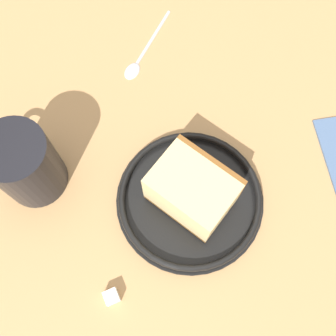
{
  "coord_description": "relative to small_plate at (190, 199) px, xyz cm",
  "views": [
    {
      "loc": [
        -18.86,
        -2.52,
        52.11
      ],
      "look_at": [
        -1.34,
        0.72,
        3.0
      ],
      "focal_mm": 44.71,
      "sensor_mm": 36.0,
      "label": 1
    }
  ],
  "objects": [
    {
      "name": "teaspoon",
      "position": [
        19.91,
        10.73,
        -0.48
      ],
      "size": [
        13.2,
        4.94,
        0.8
      ],
      "color": "silver",
      "rests_on": "ground_plane"
    },
    {
      "name": "tea_mug",
      "position": [
        -0.6,
        20.21,
        4.5
      ],
      "size": [
        7.92,
        9.84,
        10.44
      ],
      "color": "black",
      "rests_on": "ground_plane"
    },
    {
      "name": "ground_plane",
      "position": [
        4.19,
        2.64,
        -2.23
      ],
      "size": [
        157.36,
        157.36,
        2.81
      ],
      "primitive_type": "cube",
      "color": "tan"
    },
    {
      "name": "sugar_cube",
      "position": [
        -13.42,
        7.1,
        -0.0
      ],
      "size": [
        2.28,
        2.28,
        1.64
      ],
      "primitive_type": "cube",
      "rotation": [
        0.0,
        0.0,
        0.6
      ],
      "color": "white",
      "rests_on": "ground_plane"
    },
    {
      "name": "cake_slice",
      "position": [
        0.24,
        -0.13,
        3.35
      ],
      "size": [
        10.88,
        11.89,
        6.63
      ],
      "color": "brown",
      "rests_on": "small_plate"
    },
    {
      "name": "small_plate",
      "position": [
        0.0,
        0.0,
        0.0
      ],
      "size": [
        18.89,
        18.89,
        1.68
      ],
      "color": "black",
      "rests_on": "ground_plane"
    }
  ]
}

